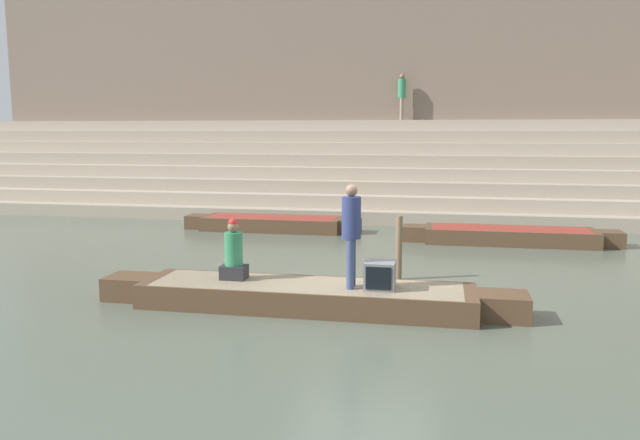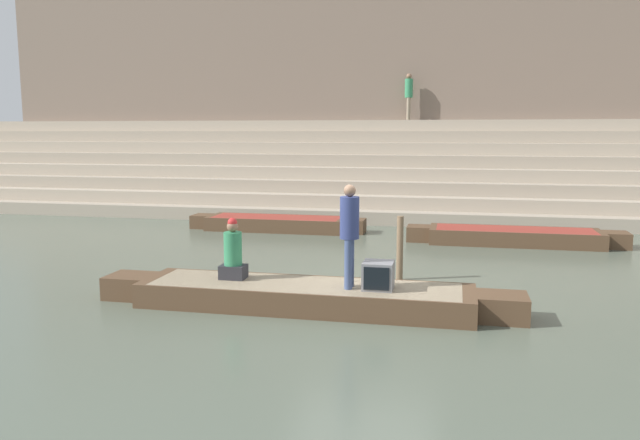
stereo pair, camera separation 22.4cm
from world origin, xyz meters
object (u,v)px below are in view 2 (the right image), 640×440
(moored_boat_shore, at_px, (514,236))
(person_on_steps, at_px, (409,93))
(person_rowing, at_px, (233,254))
(rowboat_main, at_px, (304,295))
(person_standing, at_px, (349,228))
(moored_boat_distant, at_px, (277,223))
(mooring_post, at_px, (400,248))
(tv_set, at_px, (378,275))

(moored_boat_shore, relative_size, person_on_steps, 3.22)
(person_rowing, bearing_deg, person_on_steps, 69.78)
(rowboat_main, xyz_separation_m, person_standing, (0.76, -0.09, 1.15))
(rowboat_main, xyz_separation_m, moored_boat_distant, (-2.74, 7.77, -0.00))
(person_rowing, bearing_deg, moored_boat_shore, 39.78)
(moored_boat_shore, bearing_deg, person_rowing, -128.05)
(person_rowing, xyz_separation_m, moored_boat_shore, (5.19, 6.75, -0.62))
(person_rowing, distance_m, mooring_post, 3.43)
(person_rowing, height_order, tv_set, person_rowing)
(person_rowing, relative_size, moored_boat_shore, 0.19)
(moored_boat_shore, xyz_separation_m, moored_boat_distant, (-6.65, 0.90, 0.00))
(moored_boat_distant, height_order, person_on_steps, person_on_steps)
(moored_boat_shore, distance_m, moored_boat_distant, 6.71)
(rowboat_main, xyz_separation_m, person_on_steps, (0.57, 14.11, 4.10))
(moored_boat_distant, bearing_deg, mooring_post, -55.17)
(person_rowing, xyz_separation_m, tv_set, (2.51, -0.18, -0.21))
(person_standing, height_order, tv_set, person_standing)
(person_standing, relative_size, tv_set, 3.43)
(tv_set, height_order, moored_boat_shore, tv_set)
(person_standing, distance_m, person_rowing, 2.12)
(rowboat_main, relative_size, mooring_post, 5.59)
(tv_set, xyz_separation_m, moored_boat_shore, (2.68, 6.93, -0.41))
(tv_set, xyz_separation_m, mooring_post, (0.13, 2.37, 0.01))
(tv_set, height_order, person_on_steps, person_on_steps)
(tv_set, distance_m, mooring_post, 2.37)
(person_on_steps, bearing_deg, tv_set, 124.70)
(moored_boat_distant, xyz_separation_m, mooring_post, (4.10, -5.47, 0.42))
(person_standing, xyz_separation_m, tv_set, (0.46, 0.03, -0.75))
(person_rowing, xyz_separation_m, moored_boat_distant, (-1.46, 7.65, -0.62))
(rowboat_main, relative_size, person_standing, 4.24)
(rowboat_main, bearing_deg, mooring_post, 58.95)
(person_standing, xyz_separation_m, moored_boat_shore, (3.15, 6.96, -1.15))
(person_standing, bearing_deg, moored_boat_distant, 103.14)
(mooring_post, bearing_deg, person_standing, -103.99)
(person_rowing, relative_size, tv_set, 2.16)
(person_on_steps, bearing_deg, person_standing, 122.82)
(person_standing, height_order, moored_boat_distant, person_standing)
(tv_set, bearing_deg, person_on_steps, 94.27)
(tv_set, xyz_separation_m, moored_boat_distant, (-3.97, 7.84, -0.41))
(rowboat_main, xyz_separation_m, person_rowing, (-1.28, 0.12, 0.61))
(rowboat_main, bearing_deg, person_standing, -7.14)
(person_standing, relative_size, person_on_steps, 0.97)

